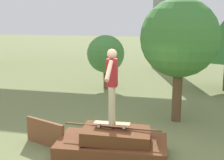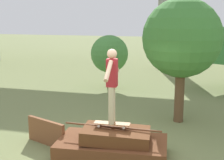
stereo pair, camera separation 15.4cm
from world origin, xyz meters
name	(u,v)px [view 2 (the right image)]	position (x,y,z in m)	size (l,w,h in m)	color
ground_plane	(112,157)	(0.00, 0.00, 0.00)	(80.00, 80.00, 0.00)	olive
scrap_pile	(113,145)	(0.02, -0.01, 0.28)	(2.51, 1.45, 0.72)	brown
scrap_plank_loose	(46,132)	(-1.74, 0.24, 0.31)	(1.16, 0.53, 0.63)	brown
skateboard	(112,124)	(0.01, -0.04, 0.80)	(0.80, 0.25, 0.09)	brown
skater	(112,81)	(0.01, -0.04, 1.75)	(0.23, 1.23, 1.62)	#C6B78E
tree_behind_right	(109,54)	(-1.83, 6.43, 1.50)	(1.59, 1.59, 2.30)	brown
tree_mid_back	(182,38)	(1.30, 2.83, 2.47)	(2.27, 2.27, 3.62)	brown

